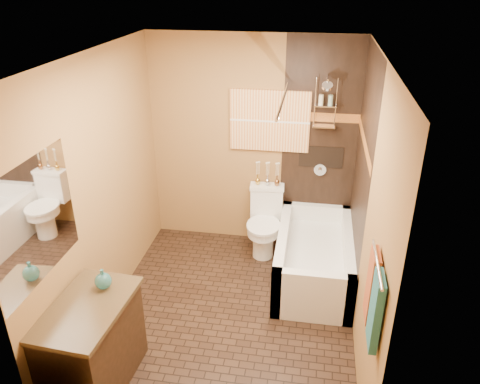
% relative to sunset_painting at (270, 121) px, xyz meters
% --- Properties ---
extents(floor, '(3.00, 3.00, 0.00)m').
position_rel_sunset_painting_xyz_m(floor, '(-0.20, -1.48, -1.55)').
color(floor, black).
rests_on(floor, ground).
extents(wall_left, '(0.02, 3.00, 2.50)m').
position_rel_sunset_painting_xyz_m(wall_left, '(-1.40, -1.48, -0.30)').
color(wall_left, olive).
rests_on(wall_left, floor).
extents(wall_right, '(0.02, 3.00, 2.50)m').
position_rel_sunset_painting_xyz_m(wall_right, '(1.00, -1.48, -0.30)').
color(wall_right, olive).
rests_on(wall_right, floor).
extents(wall_back, '(2.40, 0.02, 2.50)m').
position_rel_sunset_painting_xyz_m(wall_back, '(-0.20, 0.02, -0.30)').
color(wall_back, olive).
rests_on(wall_back, floor).
extents(wall_front, '(2.40, 0.02, 2.50)m').
position_rel_sunset_painting_xyz_m(wall_front, '(-0.20, -2.98, -0.30)').
color(wall_front, olive).
rests_on(wall_front, floor).
extents(ceiling, '(3.00, 3.00, 0.00)m').
position_rel_sunset_painting_xyz_m(ceiling, '(-0.20, -1.48, 0.95)').
color(ceiling, silver).
rests_on(ceiling, wall_back).
extents(alcove_tile_back, '(0.85, 0.01, 2.50)m').
position_rel_sunset_painting_xyz_m(alcove_tile_back, '(0.57, 0.01, -0.30)').
color(alcove_tile_back, black).
rests_on(alcove_tile_back, wall_back).
extents(alcove_tile_right, '(0.01, 1.50, 2.50)m').
position_rel_sunset_painting_xyz_m(alcove_tile_right, '(0.99, -0.73, -0.30)').
color(alcove_tile_right, black).
rests_on(alcove_tile_right, wall_right).
extents(mosaic_band_back, '(0.85, 0.01, 0.10)m').
position_rel_sunset_painting_xyz_m(mosaic_band_back, '(0.57, 0.00, 0.07)').
color(mosaic_band_back, brown).
rests_on(mosaic_band_back, alcove_tile_back).
extents(mosaic_band_right, '(0.01, 1.50, 0.10)m').
position_rel_sunset_painting_xyz_m(mosaic_band_right, '(0.98, -0.73, 0.07)').
color(mosaic_band_right, brown).
rests_on(mosaic_band_right, alcove_tile_right).
extents(alcove_niche, '(0.50, 0.01, 0.25)m').
position_rel_sunset_painting_xyz_m(alcove_niche, '(0.60, 0.01, -0.40)').
color(alcove_niche, black).
rests_on(alcove_niche, alcove_tile_back).
extents(shower_fixtures, '(0.24, 0.33, 1.16)m').
position_rel_sunset_painting_xyz_m(shower_fixtures, '(0.60, -0.10, 0.12)').
color(shower_fixtures, silver).
rests_on(shower_fixtures, floor).
extents(curtain_rod, '(0.03, 1.55, 0.03)m').
position_rel_sunset_painting_xyz_m(curtain_rod, '(0.20, -0.73, 0.47)').
color(curtain_rod, silver).
rests_on(curtain_rod, wall_back).
extents(towel_bar, '(0.02, 0.55, 0.02)m').
position_rel_sunset_painting_xyz_m(towel_bar, '(0.95, -2.53, -0.10)').
color(towel_bar, silver).
rests_on(towel_bar, wall_right).
extents(towel_teal, '(0.05, 0.22, 0.52)m').
position_rel_sunset_painting_xyz_m(towel_teal, '(0.96, -2.66, -0.37)').
color(towel_teal, '#1F5968').
rests_on(towel_teal, towel_bar).
extents(towel_rust, '(0.05, 0.22, 0.52)m').
position_rel_sunset_painting_xyz_m(towel_rust, '(0.96, -2.40, -0.37)').
color(towel_rust, '#9A381C').
rests_on(towel_rust, towel_bar).
extents(sunset_painting, '(0.90, 0.04, 0.70)m').
position_rel_sunset_painting_xyz_m(sunset_painting, '(0.00, 0.00, 0.00)').
color(sunset_painting, orange).
rests_on(sunset_painting, wall_back).
extents(vanity_mirror, '(0.01, 1.00, 0.90)m').
position_rel_sunset_painting_xyz_m(vanity_mirror, '(-1.39, -2.48, -0.05)').
color(vanity_mirror, white).
rests_on(vanity_mirror, wall_left).
extents(bathtub, '(0.80, 1.50, 0.55)m').
position_rel_sunset_painting_xyz_m(bathtub, '(0.60, -0.73, -1.33)').
color(bathtub, white).
rests_on(bathtub, floor).
extents(toilet, '(0.41, 0.60, 0.79)m').
position_rel_sunset_painting_xyz_m(toilet, '(0.00, -0.26, -1.15)').
color(toilet, white).
rests_on(toilet, floor).
extents(vanity, '(0.60, 0.93, 0.79)m').
position_rel_sunset_painting_xyz_m(vanity, '(-1.12, -2.48, -1.15)').
color(vanity, black).
rests_on(vanity, floor).
extents(teal_bottle, '(0.17, 0.17, 0.21)m').
position_rel_sunset_painting_xyz_m(teal_bottle, '(-1.07, -2.24, -0.67)').
color(teal_bottle, '#277276').
rests_on(teal_bottle, vanity).
extents(bud_vases, '(0.29, 0.06, 0.28)m').
position_rel_sunset_painting_xyz_m(bud_vases, '(0.00, -0.08, -0.60)').
color(bud_vases, gold).
rests_on(bud_vases, toilet).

